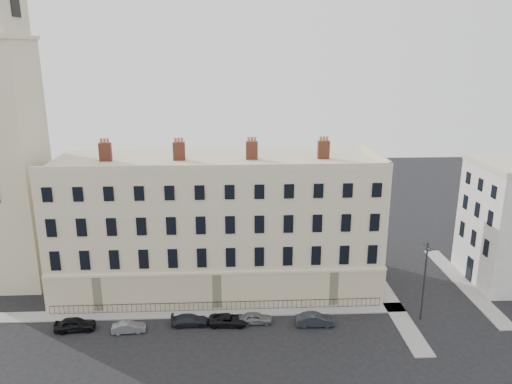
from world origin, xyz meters
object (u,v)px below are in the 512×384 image
Objects in this scene: car_e at (256,318)px; streetlamp at (425,278)px; car_c at (190,320)px; car_d at (229,320)px; car_b at (129,327)px; car_f at (315,320)px; car_a at (75,324)px.

streetlamp is (17.01, -0.17, 4.10)m from car_e.
car_d is (3.86, -0.14, -0.00)m from car_c.
streetlamp reaches higher than car_b.
car_d is 2.74m from car_e.
car_f is at bearing -95.36° from car_e.
car_c is 6.60m from car_e.
car_f is (23.86, -0.28, -0.04)m from car_a.
car_d is 0.47× the size of streetlamp.
streetlamp is (29.55, 0.85, 4.15)m from car_b.
car_b is at bearing 162.99° from streetlamp.
car_e is at bearing -83.12° from car_d.
streetlamp is at bearing -93.87° from car_b.
car_b is 0.84× the size of car_f.
car_e is at bearing 160.79° from streetlamp.
car_c is 0.96× the size of car_d.
car_d is at bearing -90.65° from car_b.
car_c is 3.87m from car_d.
car_a is 11.30m from car_c.
car_e is (12.54, 1.02, 0.05)m from car_b.
car_a is 35.13m from streetlamp.
streetlamp is at bearing -91.43° from car_c.
car_b is at bearing 98.21° from car_c.
car_f reaches higher than car_e.
car_e is at bearing 83.20° from car_f.
car_a is 1.04× the size of car_c.
car_c is 12.58m from car_f.
car_f is at bearing 164.22° from streetlamp.
car_a is at bearing 78.37° from car_b.
car_e is (17.89, 0.44, -0.09)m from car_a.
car_c is (11.29, 0.40, -0.12)m from car_a.
car_c is 23.97m from streetlamp.
streetlamp reaches higher than car_e.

